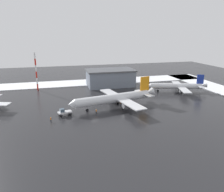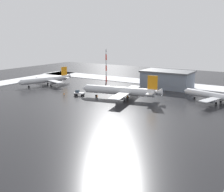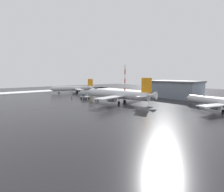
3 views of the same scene
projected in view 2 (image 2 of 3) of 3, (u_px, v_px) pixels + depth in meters
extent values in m
plane|color=#232326|center=(98.00, 99.00, 118.71)|extent=(240.00, 240.00, 0.00)
cube|color=white|center=(148.00, 82.00, 159.98)|extent=(152.00, 16.00, 0.26)
cylinder|color=silver|center=(119.00, 91.00, 117.62)|extent=(30.19, 9.36, 3.41)
cone|color=silver|center=(84.00, 88.00, 123.25)|extent=(3.01, 3.66, 3.24)
cone|color=silver|center=(158.00, 92.00, 111.79)|extent=(4.09, 3.56, 3.32)
cube|color=silver|center=(120.00, 96.00, 109.12)|extent=(6.93, 13.67, 0.36)
cylinder|color=gray|center=(120.00, 97.00, 111.34)|extent=(3.75, 2.65, 2.01)
cube|color=silver|center=(132.00, 88.00, 124.16)|extent=(6.93, 13.67, 0.36)
cylinder|color=gray|center=(129.00, 91.00, 122.71)|extent=(3.75, 2.65, 2.01)
cube|color=orange|center=(153.00, 83.00, 111.83)|extent=(4.01, 1.16, 5.62)
cube|color=silver|center=(150.00, 94.00, 109.98)|extent=(3.52, 5.24, 0.24)
cube|color=silver|center=(153.00, 91.00, 115.48)|extent=(3.52, 5.24, 0.24)
cylinder|color=black|center=(96.00, 92.00, 121.59)|extent=(0.24, 0.24, 0.70)
cylinder|color=black|center=(96.00, 96.00, 121.90)|extent=(1.15, 0.56, 1.10)
cylinder|color=black|center=(124.00, 96.00, 114.88)|extent=(0.24, 0.24, 0.70)
cylinder|color=black|center=(124.00, 99.00, 115.19)|extent=(1.15, 0.56, 1.10)
cylinder|color=black|center=(128.00, 94.00, 118.91)|extent=(0.24, 0.24, 0.70)
cylinder|color=black|center=(128.00, 97.00, 119.23)|extent=(1.15, 0.56, 1.10)
cylinder|color=silver|center=(45.00, 80.00, 149.14)|extent=(10.60, 25.45, 2.92)
cone|color=silver|center=(19.00, 83.00, 140.39)|extent=(3.27, 2.81, 2.78)
cone|color=silver|center=(68.00, 76.00, 157.90)|extent=(3.30, 3.68, 2.84)
cube|color=silver|center=(56.00, 81.00, 145.55)|extent=(11.79, 6.99, 0.31)
cylinder|color=gray|center=(53.00, 83.00, 146.75)|extent=(2.52, 3.31, 1.72)
cube|color=silver|center=(43.00, 78.00, 156.09)|extent=(11.79, 6.99, 0.31)
cylinder|color=gray|center=(44.00, 80.00, 154.72)|extent=(2.52, 3.31, 1.72)
cube|color=orange|center=(64.00, 71.00, 155.92)|extent=(1.34, 3.37, 4.81)
cube|color=silver|center=(67.00, 78.00, 154.60)|extent=(4.61, 3.38, 0.21)
cube|color=silver|center=(62.00, 77.00, 158.45)|extent=(4.61, 3.38, 0.21)
cylinder|color=black|center=(29.00, 84.00, 143.74)|extent=(0.21, 0.21, 0.60)
cylinder|color=black|center=(29.00, 87.00, 144.01)|extent=(0.57, 0.99, 0.95)
cylinder|color=black|center=(51.00, 82.00, 149.63)|extent=(0.21, 0.21, 0.60)
cylinder|color=black|center=(51.00, 84.00, 149.89)|extent=(0.57, 0.99, 0.95)
cylinder|color=black|center=(48.00, 81.00, 152.45)|extent=(0.21, 0.21, 0.60)
cylinder|color=black|center=(48.00, 84.00, 152.72)|extent=(0.57, 0.99, 0.95)
cylinder|color=silver|center=(213.00, 96.00, 111.47)|extent=(23.77, 9.58, 2.72)
cone|color=silver|center=(186.00, 91.00, 121.06)|extent=(2.59, 3.03, 2.59)
cube|color=silver|center=(210.00, 100.00, 105.56)|extent=(6.39, 10.98, 0.29)
cylinder|color=gray|center=(211.00, 101.00, 107.05)|extent=(3.07, 2.32, 1.60)
cylinder|color=gray|center=(224.00, 97.00, 113.39)|extent=(3.07, 2.32, 1.60)
cylinder|color=black|center=(195.00, 95.00, 117.94)|extent=(0.19, 0.19, 0.56)
cylinder|color=black|center=(194.00, 98.00, 118.19)|extent=(0.92, 0.52, 0.88)
cylinder|color=black|center=(216.00, 100.00, 108.83)|extent=(0.19, 0.19, 0.56)
cylinder|color=black|center=(216.00, 103.00, 109.08)|extent=(0.92, 0.52, 0.88)
cylinder|color=black|center=(221.00, 99.00, 111.08)|extent=(0.19, 0.19, 0.56)
cylinder|color=black|center=(221.00, 102.00, 111.33)|extent=(0.92, 0.52, 0.88)
cube|color=silver|center=(79.00, 93.00, 124.36)|extent=(5.01, 3.31, 0.50)
cube|color=#3F5160|center=(77.00, 91.00, 124.46)|extent=(1.74, 1.81, 1.10)
cylinder|color=black|center=(75.00, 95.00, 124.05)|extent=(0.95, 0.54, 0.90)
cylinder|color=black|center=(77.00, 94.00, 125.90)|extent=(0.95, 0.54, 0.90)
cylinder|color=black|center=(82.00, 95.00, 123.12)|extent=(0.95, 0.54, 0.90)
cylinder|color=black|center=(84.00, 94.00, 124.96)|extent=(0.95, 0.54, 0.90)
cylinder|color=black|center=(127.00, 98.00, 117.60)|extent=(0.16, 0.16, 0.85)
cylinder|color=black|center=(128.00, 98.00, 117.71)|extent=(0.16, 0.16, 0.85)
cylinder|color=orange|center=(127.00, 97.00, 117.50)|extent=(0.36, 0.36, 0.62)
sphere|color=tan|center=(127.00, 96.00, 117.41)|extent=(0.24, 0.24, 0.24)
cylinder|color=black|center=(97.00, 98.00, 117.78)|extent=(0.16, 0.16, 0.85)
cylinder|color=black|center=(97.00, 98.00, 117.93)|extent=(0.16, 0.16, 0.85)
cylinder|color=orange|center=(97.00, 96.00, 117.70)|extent=(0.36, 0.36, 0.62)
sphere|color=tan|center=(97.00, 95.00, 117.61)|extent=(0.24, 0.24, 0.24)
cylinder|color=black|center=(64.00, 95.00, 123.00)|extent=(0.16, 0.16, 0.85)
cylinder|color=black|center=(64.00, 96.00, 122.80)|extent=(0.16, 0.16, 0.85)
cylinder|color=orange|center=(64.00, 94.00, 122.74)|extent=(0.36, 0.36, 0.62)
sphere|color=tan|center=(64.00, 93.00, 122.65)|extent=(0.24, 0.24, 0.24)
cylinder|color=red|center=(106.00, 79.00, 161.93)|extent=(0.70, 0.70, 3.11)
cylinder|color=white|center=(106.00, 74.00, 161.26)|extent=(0.70, 0.70, 3.11)
cylinder|color=red|center=(106.00, 68.00, 160.60)|extent=(0.70, 0.70, 3.11)
cylinder|color=white|center=(106.00, 63.00, 159.93)|extent=(0.70, 0.70, 3.11)
cylinder|color=red|center=(106.00, 57.00, 159.27)|extent=(0.70, 0.70, 3.11)
cylinder|color=white|center=(106.00, 52.00, 158.60)|extent=(0.70, 0.70, 3.11)
cube|color=slate|center=(167.00, 80.00, 142.11)|extent=(24.01, 14.01, 8.00)
cube|color=#4C4F54|center=(168.00, 71.00, 141.17)|extent=(25.01, 15.01, 0.80)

